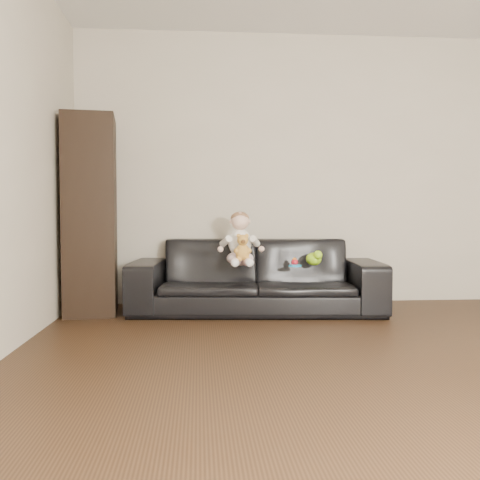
{
  "coord_description": "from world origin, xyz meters",
  "views": [
    {
      "loc": [
        -1.34,
        -2.42,
        0.85
      ],
      "look_at": [
        -0.98,
        2.15,
        0.64
      ],
      "focal_mm": 40.0,
      "sensor_mm": 36.0,
      "label": 1
    }
  ],
  "objects": [
    {
      "name": "floor",
      "position": [
        0.0,
        0.0,
        0.0
      ],
      "size": [
        5.5,
        5.5,
        0.0
      ],
      "primitive_type": "plane",
      "color": "#342112",
      "rests_on": "ground"
    },
    {
      "name": "wall_back",
      "position": [
        0.0,
        2.75,
        1.3
      ],
      "size": [
        5.0,
        0.0,
        5.0
      ],
      "primitive_type": "plane",
      "rotation": [
        1.57,
        0.0,
        0.0
      ],
      "color": "#BAB09C",
      "rests_on": "ground"
    },
    {
      "name": "sofa",
      "position": [
        -0.83,
        2.25,
        0.32
      ],
      "size": [
        2.24,
        1.03,
        0.64
      ],
      "primitive_type": "imported",
      "rotation": [
        0.0,
        0.0,
        -0.08
      ],
      "color": "black",
      "rests_on": "floor"
    },
    {
      "name": "cabinet",
      "position": [
        -2.27,
        2.28,
        0.85
      ],
      "size": [
        0.49,
        0.63,
        1.7
      ],
      "primitive_type": "cube",
      "rotation": [
        0.0,
        0.0,
        0.11
      ],
      "color": "black",
      "rests_on": "floor"
    },
    {
      "name": "shelf_item",
      "position": [
        -2.25,
        2.28,
        1.23
      ],
      "size": [
        0.21,
        0.27,
        0.28
      ],
      "primitive_type": "cube",
      "rotation": [
        0.0,
        0.0,
        0.11
      ],
      "color": "silver",
      "rests_on": "cabinet"
    },
    {
      "name": "baby",
      "position": [
        -0.98,
        2.13,
        0.62
      ],
      "size": [
        0.31,
        0.38,
        0.46
      ],
      "rotation": [
        0.0,
        0.0,
        -0.0
      ],
      "color": "#F5CFD0",
      "rests_on": "sofa"
    },
    {
      "name": "teddy_bear",
      "position": [
        -0.97,
        1.99,
        0.58
      ],
      "size": [
        0.14,
        0.14,
        0.22
      ],
      "rotation": [
        0.0,
        0.0,
        -0.2
      ],
      "color": "#C48D38",
      "rests_on": "sofa"
    },
    {
      "name": "toy_green",
      "position": [
        -0.35,
        2.1,
        0.48
      ],
      "size": [
        0.17,
        0.19,
        0.11
      ],
      "primitive_type": "ellipsoid",
      "rotation": [
        0.0,
        0.0,
        0.24
      ],
      "color": "#93D919",
      "rests_on": "sofa"
    },
    {
      "name": "toy_rattle",
      "position": [
        -0.51,
        2.1,
        0.45
      ],
      "size": [
        0.07,
        0.07,
        0.06
      ],
      "primitive_type": "sphere",
      "rotation": [
        0.0,
        0.0,
        -0.16
      ],
      "color": "red",
      "rests_on": "sofa"
    },
    {
      "name": "toy_blue_disc",
      "position": [
        -0.53,
        2.01,
        0.43
      ],
      "size": [
        0.14,
        0.14,
        0.02
      ],
      "primitive_type": "cylinder",
      "rotation": [
        0.0,
        0.0,
        0.33
      ],
      "color": "#1B8FD8",
      "rests_on": "sofa"
    }
  ]
}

